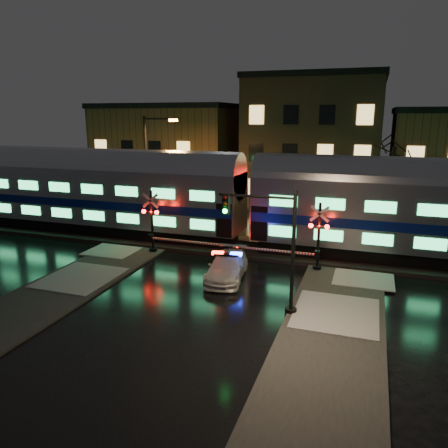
{
  "coord_description": "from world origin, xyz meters",
  "views": [
    {
      "loc": [
        7.51,
        -20.82,
        8.34
      ],
      "look_at": [
        -0.45,
        2.5,
        2.2
      ],
      "focal_mm": 35.0,
      "sensor_mm": 36.0,
      "label": 1
    }
  ],
  "objects_px": {
    "crossing_signal_left": "(157,228)",
    "traffic_light": "(273,249)",
    "police_car": "(227,267)",
    "crossing_signal_right": "(311,243)",
    "streetlight": "(149,163)"
  },
  "relations": [
    {
      "from": "police_car",
      "to": "crossing_signal_left",
      "type": "distance_m",
      "value": 6.09
    },
    {
      "from": "police_car",
      "to": "crossing_signal_left",
      "type": "xyz_separation_m",
      "value": [
        -5.41,
        2.63,
        0.97
      ]
    },
    {
      "from": "police_car",
      "to": "crossing_signal_left",
      "type": "relative_size",
      "value": 0.84
    },
    {
      "from": "crossing_signal_left",
      "to": "traffic_light",
      "type": "bearing_deg",
      "value": -34.36
    },
    {
      "from": "crossing_signal_right",
      "to": "crossing_signal_left",
      "type": "xyz_separation_m",
      "value": [
        -9.38,
        0.0,
        0.04
      ]
    },
    {
      "from": "police_car",
      "to": "streetlight",
      "type": "xyz_separation_m",
      "value": [
        -9.37,
        9.33,
        4.14
      ]
    },
    {
      "from": "traffic_light",
      "to": "crossing_signal_left",
      "type": "bearing_deg",
      "value": 131.76
    },
    {
      "from": "traffic_light",
      "to": "streetlight",
      "type": "xyz_separation_m",
      "value": [
        -12.48,
        12.52,
        1.9
      ]
    },
    {
      "from": "crossing_signal_right",
      "to": "police_car",
      "type": "bearing_deg",
      "value": -146.55
    },
    {
      "from": "crossing_signal_right",
      "to": "traffic_light",
      "type": "relative_size",
      "value": 0.99
    },
    {
      "from": "police_car",
      "to": "traffic_light",
      "type": "xyz_separation_m",
      "value": [
        3.11,
        -3.2,
        2.24
      ]
    },
    {
      "from": "crossing_signal_right",
      "to": "streetlight",
      "type": "height_order",
      "value": "streetlight"
    },
    {
      "from": "police_car",
      "to": "streetlight",
      "type": "distance_m",
      "value": 13.85
    },
    {
      "from": "police_car",
      "to": "traffic_light",
      "type": "height_order",
      "value": "traffic_light"
    },
    {
      "from": "traffic_light",
      "to": "police_car",
      "type": "bearing_deg",
      "value": 120.32
    }
  ]
}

